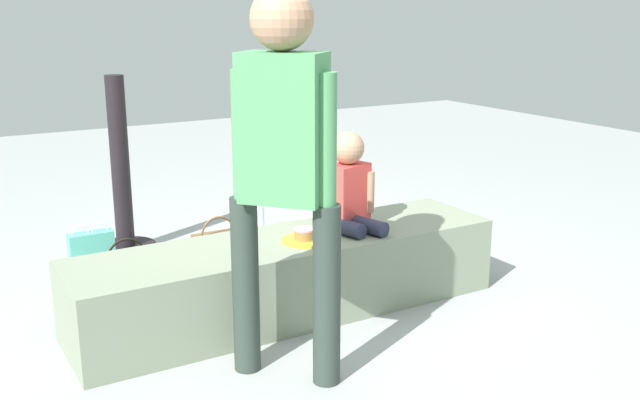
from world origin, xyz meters
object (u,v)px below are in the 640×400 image
gift_bag (92,257)px  handbag_brown_canvas (219,254)px  adult_standing (284,153)px  water_bottle_near_gift (259,216)px  water_bottle_far_side (356,243)px  party_cup_red (307,239)px  handbag_black_leather (128,278)px  child_seated (349,187)px  cake_box_white (333,223)px  cake_plate (305,237)px

gift_bag → handbag_brown_canvas: bearing=-21.8°
handbag_brown_canvas → gift_bag: bearing=158.2°
adult_standing → water_bottle_near_gift: (0.75, 1.80, -0.81)m
water_bottle_near_gift → water_bottle_far_side: (0.28, -0.74, -0.02)m
adult_standing → water_bottle_far_side: adult_standing is taller
party_cup_red → handbag_black_leather: size_ratio=0.34×
adult_standing → handbag_brown_canvas: bearing=80.3°
adult_standing → water_bottle_far_side: size_ratio=7.93×
child_seated → cake_box_white: bearing=62.7°
cake_plate → handbag_black_leather: cake_plate is taller
party_cup_red → cake_box_white: cake_box_white is taller
water_bottle_far_side → handbag_brown_canvas: 0.83m
party_cup_red → gift_bag: bearing=177.2°
gift_bag → party_cup_red: gift_bag is taller
child_seated → handbag_brown_canvas: (-0.45, 0.62, -0.46)m
water_bottle_far_side → handbag_black_leather: 1.36m
child_seated → adult_standing: size_ratio=0.32×
handbag_black_leather → gift_bag: bearing=105.1°
cake_plate → handbag_brown_canvas: size_ratio=0.65×
water_bottle_near_gift → cake_box_white: size_ratio=0.71×
adult_standing → party_cup_red: (0.86, 1.36, -0.86)m
party_cup_red → cake_box_white: 0.33m
child_seated → gift_bag: child_seated is taller
child_seated → adult_standing: bearing=-139.5°
cake_box_white → handbag_brown_canvas: handbag_brown_canvas is taller
water_bottle_near_gift → party_cup_red: water_bottle_near_gift is taller
adult_standing → water_bottle_near_gift: 2.11m
cake_plate → handbag_black_leather: (-0.69, 0.60, -0.27)m
party_cup_red → handbag_brown_canvas: size_ratio=0.33×
child_seated → water_bottle_far_side: (0.38, 0.51, -0.50)m
water_bottle_near_gift → water_bottle_far_side: water_bottle_near_gift is taller
cake_plate → child_seated: bearing=15.0°
water_bottle_near_gift → handbag_black_leather: size_ratio=0.70×
water_bottle_near_gift → cake_box_white: bearing=-34.7°
adult_standing → gift_bag: 1.67m
child_seated → water_bottle_far_side: size_ratio=2.52×
adult_standing → handbag_black_leather: bearing=107.1°
child_seated → cake_box_white: size_ratio=1.46×
handbag_brown_canvas → cake_box_white: bearing=20.4°
party_cup_red → adult_standing: bearing=-122.4°
party_cup_red → water_bottle_far_side: bearing=-61.3°
cake_plate → party_cup_red: size_ratio=1.95×
child_seated → handbag_brown_canvas: size_ratio=1.39×
cake_box_white → handbag_black_leather: (-1.48, -0.45, 0.05)m
adult_standing → handbag_brown_canvas: size_ratio=4.39×
cake_box_white → cake_plate: bearing=-127.1°
child_seated → water_bottle_near_gift: size_ratio=2.07×
water_bottle_far_side → handbag_black_leather: bearing=179.3°
adult_standing → party_cup_red: size_ratio=13.26×
handbag_black_leather → adult_standing: bearing=-72.9°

